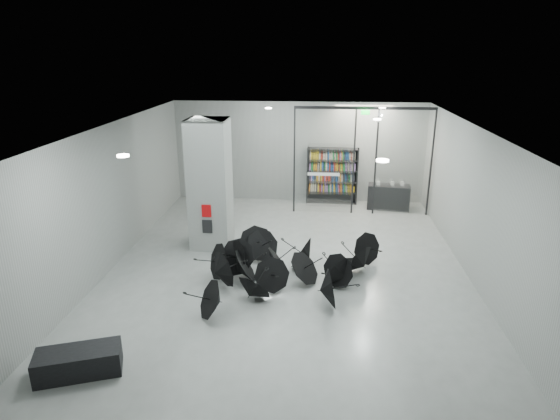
# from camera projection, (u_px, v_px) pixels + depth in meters

# --- Properties ---
(room) EXTENTS (14.00, 14.02, 4.01)m
(room) POSITION_uv_depth(u_px,v_px,m) (287.00, 176.00, 12.21)
(room) COLOR gray
(room) RESTS_ON ground
(column) EXTENTS (1.20, 1.20, 4.00)m
(column) POSITION_uv_depth(u_px,v_px,m) (210.00, 184.00, 14.57)
(column) COLOR slate
(column) RESTS_ON ground
(fire_cabinet) EXTENTS (0.28, 0.04, 0.38)m
(fire_cabinet) POSITION_uv_depth(u_px,v_px,m) (206.00, 211.00, 14.20)
(fire_cabinet) COLOR #A50A07
(fire_cabinet) RESTS_ON column
(info_panel) EXTENTS (0.30, 0.03, 0.42)m
(info_panel) POSITION_uv_depth(u_px,v_px,m) (207.00, 227.00, 14.36)
(info_panel) COLOR black
(info_panel) RESTS_ON column
(exit_sign) EXTENTS (0.30, 0.06, 0.15)m
(exit_sign) POSITION_uv_depth(u_px,v_px,m) (365.00, 112.00, 16.71)
(exit_sign) COLOR #0CE533
(exit_sign) RESTS_ON room
(glass_partition) EXTENTS (5.06, 0.08, 4.00)m
(glass_partition) POSITION_uv_depth(u_px,v_px,m) (362.00, 157.00, 17.43)
(glass_partition) COLOR silver
(glass_partition) RESTS_ON ground
(bench) EXTENTS (1.70, 1.17, 0.50)m
(bench) POSITION_uv_depth(u_px,v_px,m) (79.00, 362.00, 9.11)
(bench) COLOR black
(bench) RESTS_ON ground
(bookshelf) EXTENTS (2.05, 0.50, 2.24)m
(bookshelf) POSITION_uv_depth(u_px,v_px,m) (332.00, 176.00, 19.03)
(bookshelf) COLOR black
(bookshelf) RESTS_ON ground
(shop_counter) EXTENTS (1.66, 0.83, 0.96)m
(shop_counter) POSITION_uv_depth(u_px,v_px,m) (388.00, 197.00, 18.47)
(shop_counter) COLOR black
(shop_counter) RESTS_ON ground
(umbrella_cluster) EXTENTS (5.17, 4.76, 1.30)m
(umbrella_cluster) POSITION_uv_depth(u_px,v_px,m) (278.00, 270.00, 12.78)
(umbrella_cluster) COLOR black
(umbrella_cluster) RESTS_ON ground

